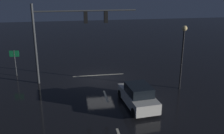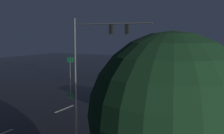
{
  "view_description": "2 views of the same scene",
  "coord_description": "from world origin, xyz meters",
  "px_view_note": "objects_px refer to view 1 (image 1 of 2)",
  "views": [
    {
      "loc": [
        2.63,
        22.76,
        8.67
      ],
      "look_at": [
        -0.47,
        4.26,
        2.53
      ],
      "focal_mm": 41.31,
      "sensor_mm": 36.0,
      "label": 1
    },
    {
      "loc": [
        -11.74,
        26.1,
        5.26
      ],
      "look_at": [
        -0.71,
        3.78,
        2.41
      ],
      "focal_mm": 45.15,
      "sensor_mm": 36.0,
      "label": 2
    }
  ],
  "objects_px": {
    "traffic_signal_assembly": "(67,28)",
    "car_approaching": "(138,96)",
    "route_sign": "(15,57)",
    "street_lamp_left_kerb": "(183,46)"
  },
  "relations": [
    {
      "from": "traffic_signal_assembly",
      "to": "car_approaching",
      "type": "relative_size",
      "value": 1.99
    },
    {
      "from": "traffic_signal_assembly",
      "to": "street_lamp_left_kerb",
      "type": "xyz_separation_m",
      "value": [
        -9.27,
        3.27,
        -1.2
      ]
    },
    {
      "from": "car_approaching",
      "to": "route_sign",
      "type": "height_order",
      "value": "route_sign"
    },
    {
      "from": "car_approaching",
      "to": "street_lamp_left_kerb",
      "type": "height_order",
      "value": "street_lamp_left_kerb"
    },
    {
      "from": "car_approaching",
      "to": "street_lamp_left_kerb",
      "type": "xyz_separation_m",
      "value": [
        -4.42,
        -2.65,
        2.97
      ]
    },
    {
      "from": "traffic_signal_assembly",
      "to": "route_sign",
      "type": "bearing_deg",
      "value": -24.53
    },
    {
      "from": "route_sign",
      "to": "street_lamp_left_kerb",
      "type": "bearing_deg",
      "value": 158.68
    },
    {
      "from": "traffic_signal_assembly",
      "to": "street_lamp_left_kerb",
      "type": "distance_m",
      "value": 9.9
    },
    {
      "from": "car_approaching",
      "to": "route_sign",
      "type": "relative_size",
      "value": 1.74
    },
    {
      "from": "traffic_signal_assembly",
      "to": "route_sign",
      "type": "relative_size",
      "value": 3.46
    }
  ]
}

